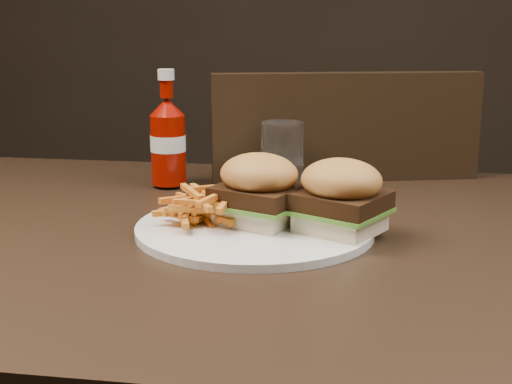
# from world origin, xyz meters

# --- Properties ---
(dining_table) EXTENTS (1.20, 0.80, 0.04)m
(dining_table) POSITION_xyz_m (0.00, 0.00, 0.73)
(dining_table) COLOR black
(dining_table) RESTS_ON ground
(chair_far) EXTENTS (0.57, 0.57, 0.04)m
(chair_far) POSITION_xyz_m (0.12, 0.51, 0.43)
(chair_far) COLOR black
(chair_far) RESTS_ON ground
(plate) EXTENTS (0.30, 0.30, 0.01)m
(plate) POSITION_xyz_m (0.07, -0.01, 0.76)
(plate) COLOR white
(plate) RESTS_ON dining_table
(sandwich_half_a) EXTENTS (0.12, 0.11, 0.02)m
(sandwich_half_a) POSITION_xyz_m (0.08, 0.00, 0.77)
(sandwich_half_a) COLOR beige
(sandwich_half_a) RESTS_ON plate
(sandwich_half_b) EXTENTS (0.12, 0.12, 0.02)m
(sandwich_half_b) POSITION_xyz_m (0.18, -0.02, 0.77)
(sandwich_half_b) COLOR beige
(sandwich_half_b) RESTS_ON plate
(fries_pile) EXTENTS (0.12, 0.12, 0.04)m
(fries_pile) POSITION_xyz_m (0.01, -0.00, 0.78)
(fries_pile) COLOR #C35F18
(fries_pile) RESTS_ON plate
(ketchup_bottle) EXTENTS (0.07, 0.07, 0.11)m
(ketchup_bottle) POSITION_xyz_m (-0.10, 0.21, 0.81)
(ketchup_bottle) COLOR #840B02
(ketchup_bottle) RESTS_ON dining_table
(tumbler) EXTENTS (0.07, 0.07, 0.10)m
(tumbler) POSITION_xyz_m (0.08, 0.22, 0.81)
(tumbler) COLOR white
(tumbler) RESTS_ON dining_table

